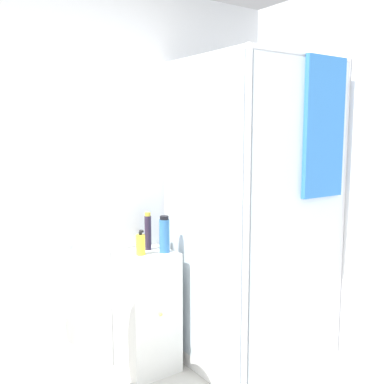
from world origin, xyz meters
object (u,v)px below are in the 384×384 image
Objects in this scene: soap_dispenser at (141,244)px; shampoo_bottle_blue at (164,235)px; shampoo_bottle_tall_black at (148,232)px; sink at (78,309)px.

soap_dispenser is 0.68× the size of shampoo_bottle_blue.
shampoo_bottle_tall_black is at bearing 39.57° from soap_dispenser.
sink is 0.76m from shampoo_bottle_tall_black.
shampoo_bottle_tall_black is 1.05× the size of shampoo_bottle_blue.
shampoo_bottle_tall_black is at bearing 29.48° from sink.
soap_dispenser is (0.52, 0.27, 0.22)m from sink.
shampoo_bottle_tall_black is 0.13m from shampoo_bottle_blue.
sink is 4.10× the size of shampoo_bottle_blue.
soap_dispenser is at bearing 167.54° from shampoo_bottle_blue.
shampoo_bottle_blue is at bearing 19.00° from sink.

